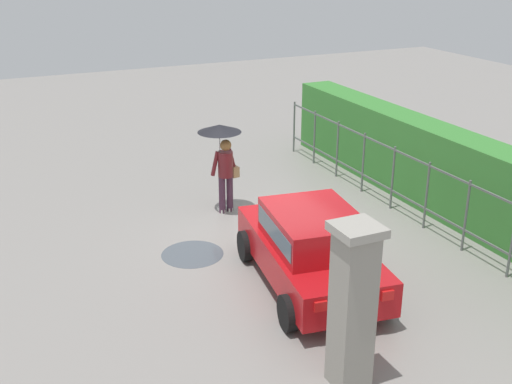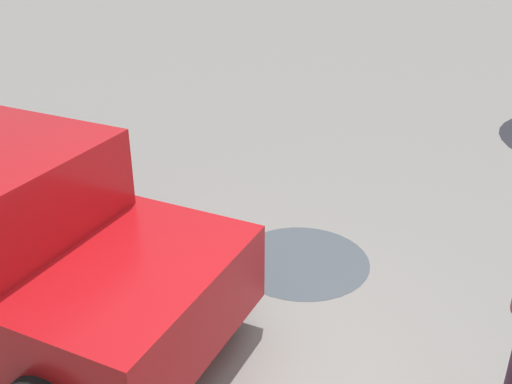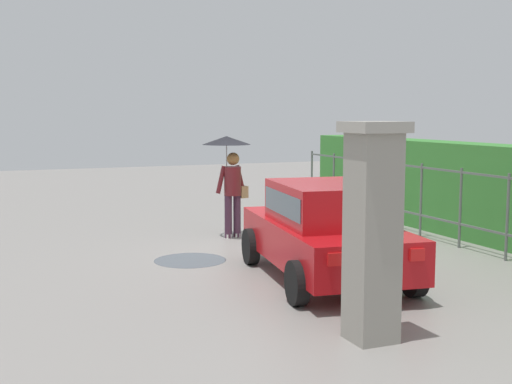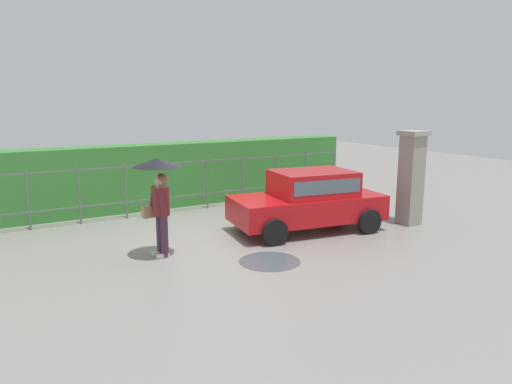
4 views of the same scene
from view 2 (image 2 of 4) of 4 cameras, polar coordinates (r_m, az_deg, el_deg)
name	(u,v)px [view 2 (image 2 of 4)]	position (r m, az deg, el deg)	size (l,w,h in m)	color
puddle_near	(302,261)	(5.56, 4.32, -6.50)	(1.24, 1.24, 0.00)	#4C545B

